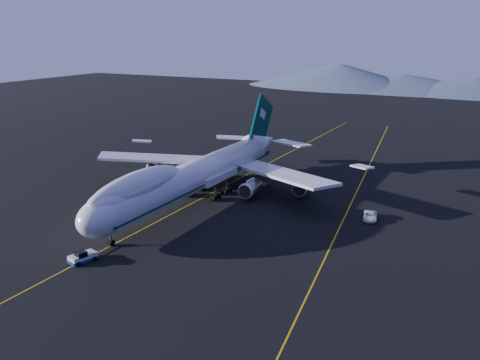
% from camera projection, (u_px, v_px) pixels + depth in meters
% --- Properties ---
extents(ground, '(500.00, 500.00, 0.00)m').
position_uv_depth(ground, '(195.00, 202.00, 112.06)').
color(ground, black).
rests_on(ground, ground).
extents(taxiway_line_main, '(0.25, 220.00, 0.01)m').
position_uv_depth(taxiway_line_main, '(195.00, 202.00, 112.06)').
color(taxiway_line_main, '#C59D0B').
rests_on(taxiway_line_main, ground).
extents(taxiway_line_side, '(28.08, 198.09, 0.01)m').
position_uv_depth(taxiway_line_side, '(348.00, 209.00, 107.35)').
color(taxiway_line_side, '#C59D0B').
rests_on(taxiway_line_side, ground).
extents(boeing_747, '(59.62, 72.43, 19.37)m').
position_uv_depth(boeing_747, '(194.00, 175.00, 110.50)').
color(boeing_747, silver).
rests_on(boeing_747, ground).
extents(pushback_tug, '(3.39, 4.79, 1.90)m').
position_uv_depth(pushback_tug, '(83.00, 258.00, 83.32)').
color(pushback_tug, silver).
rests_on(pushback_tug, ground).
extents(service_van, '(3.57, 5.86, 1.52)m').
position_uv_depth(service_van, '(370.00, 216.00, 101.34)').
color(service_van, silver).
rests_on(service_van, ground).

